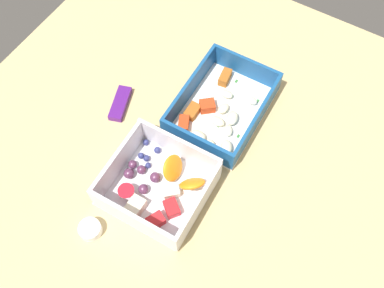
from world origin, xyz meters
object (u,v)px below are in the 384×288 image
at_px(paper_cup_liner, 90,229).
at_px(candy_bar, 121,102).
at_px(fruit_bowl, 159,186).
at_px(pasta_container, 221,109).

bearing_deg(paper_cup_liner, candy_bar, 24.09).
xyz_separation_m(fruit_bowl, paper_cup_liner, (-0.11, 0.05, -0.01)).
xyz_separation_m(pasta_container, paper_cup_liner, (-0.29, 0.07, -0.01)).
relative_size(pasta_container, paper_cup_liner, 5.55).
bearing_deg(fruit_bowl, candy_bar, 55.15).
bearing_deg(candy_bar, fruit_bowl, -124.85).
relative_size(candy_bar, paper_cup_liner, 2.03).
height_order(fruit_bowl, candy_bar, fruit_bowl).
height_order(pasta_container, fruit_bowl, fruit_bowl).
relative_size(pasta_container, fruit_bowl, 1.22).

